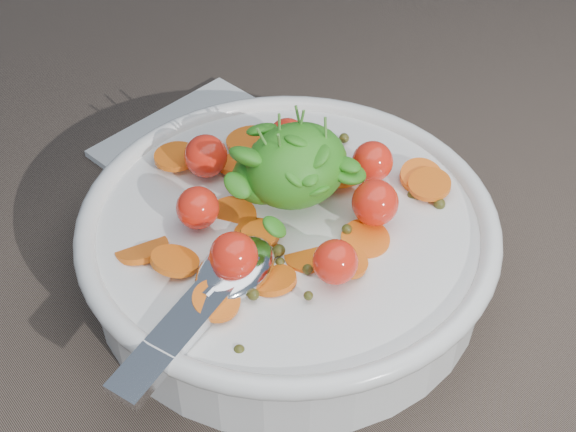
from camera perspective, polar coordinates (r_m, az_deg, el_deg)
ground at (r=0.58m, az=-0.32°, el=-6.95°), size 6.00×6.00×0.00m
bowl at (r=0.58m, az=-0.04°, el=-1.69°), size 0.32×0.30×0.13m
napkin at (r=0.72m, az=-5.79°, el=4.92°), size 0.18×0.16×0.01m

